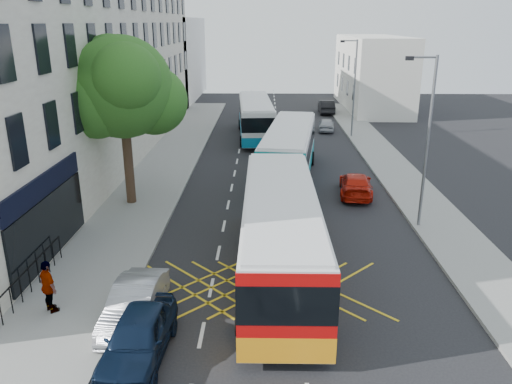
{
  "coord_description": "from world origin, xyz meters",
  "views": [
    {
      "loc": [
        -1.21,
        -10.6,
        9.51
      ],
      "look_at": [
        -1.59,
        10.77,
        2.2
      ],
      "focal_mm": 35.0,
      "sensor_mm": 36.0,
      "label": 1
    }
  ],
  "objects_px": {
    "lamp_far": "(353,83)",
    "red_hatchback": "(356,184)",
    "bus_mid": "(289,151)",
    "street_tree": "(122,89)",
    "parked_car_silver": "(135,304)",
    "bus_near": "(280,233)",
    "parked_car_blue": "(139,337)",
    "distant_car_grey": "(254,110)",
    "distant_car_silver": "(326,125)",
    "distant_car_dark": "(326,107)",
    "lamp_near": "(426,134)",
    "bus_far": "(256,117)",
    "pedestrian_far": "(49,287)"
  },
  "relations": [
    {
      "from": "lamp_far",
      "to": "red_hatchback",
      "type": "relative_size",
      "value": 1.82
    },
    {
      "from": "lamp_far",
      "to": "bus_mid",
      "type": "relative_size",
      "value": 0.67
    },
    {
      "from": "street_tree",
      "to": "parked_car_silver",
      "type": "bearing_deg",
      "value": -74.94
    },
    {
      "from": "bus_near",
      "to": "parked_car_blue",
      "type": "height_order",
      "value": "bus_near"
    },
    {
      "from": "bus_mid",
      "to": "parked_car_blue",
      "type": "xyz_separation_m",
      "value": [
        -5.25,
        -18.29,
        -1.01
      ]
    },
    {
      "from": "distant_car_grey",
      "to": "distant_car_silver",
      "type": "height_order",
      "value": "distant_car_grey"
    },
    {
      "from": "distant_car_silver",
      "to": "distant_car_dark",
      "type": "bearing_deg",
      "value": -89.88
    },
    {
      "from": "parked_car_blue",
      "to": "parked_car_silver",
      "type": "relative_size",
      "value": 1.03
    },
    {
      "from": "lamp_near",
      "to": "distant_car_grey",
      "type": "xyz_separation_m",
      "value": [
        -8.62,
        30.2,
        -4.01
      ]
    },
    {
      "from": "lamp_far",
      "to": "parked_car_silver",
      "type": "height_order",
      "value": "lamp_far"
    },
    {
      "from": "bus_mid",
      "to": "parked_car_blue",
      "type": "bearing_deg",
      "value": -98.38
    },
    {
      "from": "parked_car_blue",
      "to": "red_hatchback",
      "type": "xyz_separation_m",
      "value": [
        8.95,
        14.97,
        -0.08
      ]
    },
    {
      "from": "street_tree",
      "to": "parked_car_blue",
      "type": "distance_m",
      "value": 14.69
    },
    {
      "from": "bus_far",
      "to": "distant_car_grey",
      "type": "distance_m",
      "value": 10.13
    },
    {
      "from": "parked_car_silver",
      "to": "distant_car_dark",
      "type": "distance_m",
      "value": 41.81
    },
    {
      "from": "bus_mid",
      "to": "red_hatchback",
      "type": "bearing_deg",
      "value": -34.3
    },
    {
      "from": "pedestrian_far",
      "to": "distant_car_silver",
      "type": "bearing_deg",
      "value": -68.16
    },
    {
      "from": "lamp_far",
      "to": "distant_car_silver",
      "type": "xyz_separation_m",
      "value": [
        -1.76,
        2.73,
        -4.03
      ]
    },
    {
      "from": "bus_near",
      "to": "parked_car_silver",
      "type": "relative_size",
      "value": 2.97
    },
    {
      "from": "street_tree",
      "to": "lamp_far",
      "type": "xyz_separation_m",
      "value": [
        14.71,
        17.03,
        -1.68
      ]
    },
    {
      "from": "street_tree",
      "to": "lamp_near",
      "type": "bearing_deg",
      "value": -11.4
    },
    {
      "from": "pedestrian_far",
      "to": "red_hatchback",
      "type": "bearing_deg",
      "value": -89.75
    },
    {
      "from": "bus_mid",
      "to": "pedestrian_far",
      "type": "height_order",
      "value": "bus_mid"
    },
    {
      "from": "street_tree",
      "to": "red_hatchback",
      "type": "relative_size",
      "value": 2.0
    },
    {
      "from": "bus_far",
      "to": "distant_car_grey",
      "type": "bearing_deg",
      "value": 88.61
    },
    {
      "from": "street_tree",
      "to": "lamp_near",
      "type": "xyz_separation_m",
      "value": [
        14.71,
        -2.97,
        -1.68
      ]
    },
    {
      "from": "parked_car_blue",
      "to": "red_hatchback",
      "type": "bearing_deg",
      "value": 61.81
    },
    {
      "from": "bus_near",
      "to": "bus_mid",
      "type": "height_order",
      "value": "bus_near"
    },
    {
      "from": "bus_near",
      "to": "distant_car_silver",
      "type": "distance_m",
      "value": 28.08
    },
    {
      "from": "parked_car_silver",
      "to": "red_hatchback",
      "type": "distance_m",
      "value": 16.19
    },
    {
      "from": "lamp_far",
      "to": "bus_mid",
      "type": "xyz_separation_m",
      "value": [
        -5.85,
        -11.85,
        -2.89
      ]
    },
    {
      "from": "parked_car_blue",
      "to": "bus_near",
      "type": "bearing_deg",
      "value": 53.39
    },
    {
      "from": "lamp_near",
      "to": "bus_far",
      "type": "relative_size",
      "value": 0.69
    },
    {
      "from": "red_hatchback",
      "to": "distant_car_grey",
      "type": "distance_m",
      "value": 26.19
    },
    {
      "from": "distant_car_grey",
      "to": "street_tree",
      "type": "bearing_deg",
      "value": -99.07
    },
    {
      "from": "street_tree",
      "to": "distant_car_dark",
      "type": "xyz_separation_m",
      "value": [
        14.01,
        29.11,
        -5.57
      ]
    },
    {
      "from": "bus_far",
      "to": "red_hatchback",
      "type": "bearing_deg",
      "value": -72.12
    },
    {
      "from": "bus_far",
      "to": "distant_car_dark",
      "type": "xyz_separation_m",
      "value": [
        7.52,
        11.94,
        -0.97
      ]
    },
    {
      "from": "bus_mid",
      "to": "red_hatchback",
      "type": "relative_size",
      "value": 2.71
    },
    {
      "from": "bus_far",
      "to": "distant_car_grey",
      "type": "height_order",
      "value": "bus_far"
    },
    {
      "from": "bus_near",
      "to": "distant_car_grey",
      "type": "xyz_separation_m",
      "value": [
        -1.83,
        35.07,
        -1.18
      ]
    },
    {
      "from": "parked_car_blue",
      "to": "pedestrian_far",
      "type": "bearing_deg",
      "value": 150.83
    },
    {
      "from": "parked_car_blue",
      "to": "distant_car_grey",
      "type": "distance_m",
      "value": 40.42
    },
    {
      "from": "bus_near",
      "to": "pedestrian_far",
      "type": "relative_size",
      "value": 6.46
    },
    {
      "from": "parked_car_silver",
      "to": "lamp_near",
      "type": "bearing_deg",
      "value": 37.95
    },
    {
      "from": "bus_near",
      "to": "distant_car_grey",
      "type": "distance_m",
      "value": 35.14
    },
    {
      "from": "lamp_far",
      "to": "distant_car_silver",
      "type": "relative_size",
      "value": 2.32
    },
    {
      "from": "street_tree",
      "to": "bus_far",
      "type": "height_order",
      "value": "street_tree"
    },
    {
      "from": "red_hatchback",
      "to": "distant_car_grey",
      "type": "xyz_separation_m",
      "value": [
        -6.47,
        25.37,
        -0.03
      ]
    },
    {
      "from": "bus_near",
      "to": "distant_car_grey",
      "type": "height_order",
      "value": "bus_near"
    }
  ]
}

